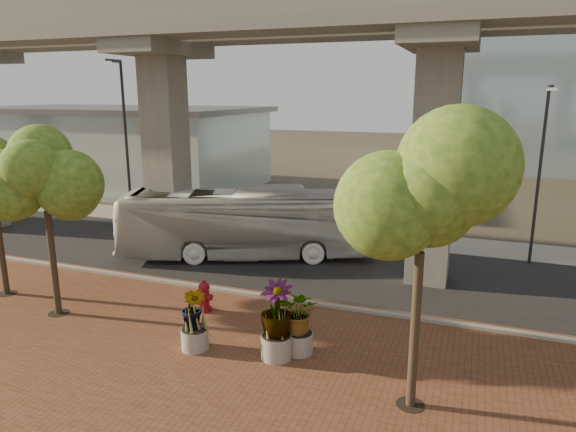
% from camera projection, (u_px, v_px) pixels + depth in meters
% --- Properties ---
extents(ground, '(160.00, 160.00, 0.00)m').
position_uv_depth(ground, '(271.00, 279.00, 21.02)').
color(ground, '#353127').
rests_on(ground, ground).
extents(brick_plaza, '(70.00, 13.00, 0.06)m').
position_uv_depth(brick_plaza, '(157.00, 377.00, 13.72)').
color(brick_plaza, brown).
rests_on(brick_plaza, ground).
extents(asphalt_road, '(90.00, 8.00, 0.04)m').
position_uv_depth(asphalt_road, '(288.00, 263.00, 22.84)').
color(asphalt_road, black).
rests_on(asphalt_road, ground).
extents(curb_strip, '(70.00, 0.25, 0.16)m').
position_uv_depth(curb_strip, '(250.00, 294.00, 19.18)').
color(curb_strip, gray).
rests_on(curb_strip, ground).
extents(far_sidewalk, '(90.00, 3.00, 0.06)m').
position_uv_depth(far_sidewalk, '(323.00, 232.00, 27.84)').
color(far_sidewalk, gray).
rests_on(far_sidewalk, ground).
extents(transit_viaduct, '(72.00, 5.60, 12.40)m').
position_uv_depth(transit_viaduct, '(288.00, 96.00, 21.13)').
color(transit_viaduct, gray).
rests_on(transit_viaduct, ground).
extents(station_pavilion, '(23.00, 13.00, 6.30)m').
position_uv_depth(station_pavilion, '(117.00, 146.00, 41.61)').
color(station_pavilion, silver).
rests_on(station_pavilion, ground).
extents(transit_bus, '(11.66, 6.62, 3.19)m').
position_uv_depth(transit_bus, '(246.00, 223.00, 23.46)').
color(transit_bus, silver).
rests_on(transit_bus, ground).
extents(fire_hydrant, '(0.56, 0.50, 1.12)m').
position_uv_depth(fire_hydrant, '(204.00, 296.00, 17.68)').
color(fire_hydrant, maroon).
rests_on(fire_hydrant, ground).
extents(planter_front, '(1.78, 1.78, 1.95)m').
position_uv_depth(planter_front, '(299.00, 315.00, 14.68)').
color(planter_front, '#99968A').
rests_on(planter_front, ground).
extents(planter_right, '(2.15, 2.15, 2.30)m').
position_uv_depth(planter_right, '(276.00, 312.00, 14.33)').
color(planter_right, gray).
rests_on(planter_right, ground).
extents(planter_left, '(1.79, 1.79, 1.96)m').
position_uv_depth(planter_left, '(194.00, 311.00, 14.89)').
color(planter_left, gray).
rests_on(planter_left, ground).
extents(street_tree_near_west, '(3.38, 3.38, 6.15)m').
position_uv_depth(street_tree_near_west, '(44.00, 181.00, 16.53)').
color(street_tree_near_west, '#463628').
rests_on(street_tree_near_west, ground).
extents(street_tree_near_east, '(4.31, 4.31, 7.12)m').
position_uv_depth(street_tree_near_east, '(423.00, 198.00, 11.24)').
color(street_tree_near_east, '#463628').
rests_on(street_tree_near_east, ground).
extents(streetlamp_west, '(0.45, 1.32, 9.12)m').
position_uv_depth(streetlamp_west, '(124.00, 131.00, 28.63)').
color(streetlamp_west, '#2B2B30').
rests_on(streetlamp_west, ground).
extents(streetlamp_east, '(0.38, 1.11, 7.69)m').
position_uv_depth(streetlamp_east, '(541.00, 164.00, 21.64)').
color(streetlamp_east, '#2E2D32').
rests_on(streetlamp_east, ground).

